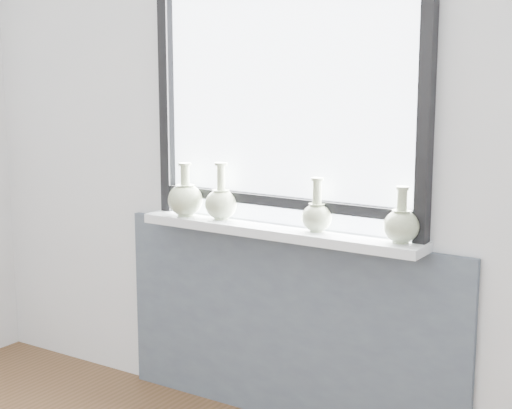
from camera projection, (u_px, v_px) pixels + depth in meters
The scene contains 8 objects.
back_wall at pixel (289, 131), 3.33m from camera, with size 3.60×0.02×2.60m, color silver.
apron_panel at pixel (284, 328), 3.46m from camera, with size 1.70×0.03×0.86m, color #4F5C67.
windowsill at pixel (277, 231), 3.33m from camera, with size 1.32×0.18×0.04m, color silver.
window at pixel (285, 98), 3.28m from camera, with size 1.30×0.06×1.05m.
vase_a at pixel (185, 198), 3.55m from camera, with size 0.16×0.16×0.24m.
vase_b at pixel (221, 202), 3.47m from camera, with size 0.15×0.15×0.25m.
vase_c at pixel (317, 215), 3.22m from camera, with size 0.13×0.13×0.22m.
vase_d at pixel (401, 224), 3.01m from camera, with size 0.14×0.14×0.22m.
Camera 1 is at (1.70, -1.06, 1.58)m, focal length 55.00 mm.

